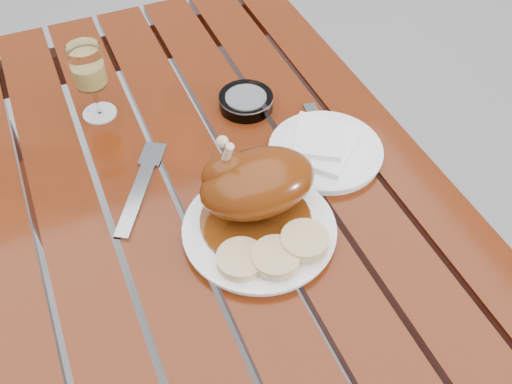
% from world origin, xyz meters
% --- Properties ---
extents(ground, '(60.00, 60.00, 0.00)m').
position_xyz_m(ground, '(0.00, 0.00, 0.00)').
color(ground, slate).
rests_on(ground, ground).
extents(table, '(0.80, 1.20, 0.75)m').
position_xyz_m(table, '(0.00, 0.00, 0.38)').
color(table, '#68290C').
rests_on(table, ground).
extents(dinner_plate, '(0.30, 0.30, 0.02)m').
position_xyz_m(dinner_plate, '(0.04, -0.16, 0.76)').
color(dinner_plate, white).
rests_on(dinner_plate, table).
extents(roast_duck, '(0.20, 0.19, 0.14)m').
position_xyz_m(roast_duck, '(0.05, -0.11, 0.82)').
color(roast_duck, '#57260A').
rests_on(roast_duck, dinner_plate).
extents(bread_dumplings, '(0.18, 0.10, 0.02)m').
position_xyz_m(bread_dumplings, '(0.04, -0.22, 0.78)').
color(bread_dumplings, '#DCBC86').
rests_on(bread_dumplings, dinner_plate).
extents(wine_glass, '(0.09, 0.09, 0.15)m').
position_xyz_m(wine_glass, '(-0.13, 0.24, 0.83)').
color(wine_glass, '#E5C968').
rests_on(wine_glass, table).
extents(side_plate, '(0.23, 0.23, 0.02)m').
position_xyz_m(side_plate, '(0.23, -0.04, 0.76)').
color(side_plate, white).
rests_on(side_plate, table).
extents(napkin, '(0.18, 0.18, 0.01)m').
position_xyz_m(napkin, '(0.22, -0.03, 0.77)').
color(napkin, white).
rests_on(napkin, side_plate).
extents(ashtray, '(0.11, 0.11, 0.03)m').
position_xyz_m(ashtray, '(0.15, 0.15, 0.76)').
color(ashtray, '#B2B7BC').
rests_on(ashtray, table).
extents(fork, '(0.13, 0.19, 0.01)m').
position_xyz_m(fork, '(-0.11, 0.01, 0.75)').
color(fork, gray).
rests_on(fork, table).
extents(knife, '(0.05, 0.18, 0.01)m').
position_xyz_m(knife, '(0.25, -0.02, 0.75)').
color(knife, gray).
rests_on(knife, table).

